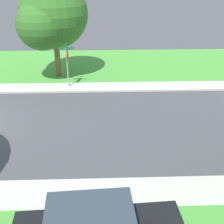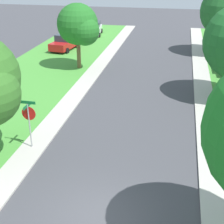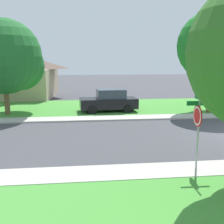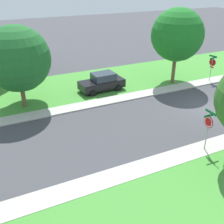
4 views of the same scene
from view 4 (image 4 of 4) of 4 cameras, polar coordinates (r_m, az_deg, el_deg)
The scene contains 10 objects.
ground_plane at distance 24.33m, azimuth 18.81°, elevation 0.87°, with size 120.00×120.00×0.00m, color #424247.
sidewalk_east at distance 22.74m, azimuth -12.73°, elevation -0.02°, with size 1.40×56.00×0.10m, color #B7B2A8.
lawn_east at distance 26.97m, azimuth -15.16°, elevation 4.04°, with size 8.00×56.00×0.08m, color #479338.
sidewalk_west at distance 15.13m, azimuth -3.76°, elevation -14.68°, with size 1.40×56.00×0.10m, color #B7B2A8.
stop_sign_near_corner at distance 30.10m, azimuth 20.22°, elevation 9.40°, with size 0.91×0.91×2.77m.
stop_sign_far_corner at distance 17.67m, azimuth 19.53°, elevation -2.42°, with size 0.92×0.92×2.77m.
car_black_kerbside_mid at distance 26.17m, azimuth -2.07°, elevation 6.25°, with size 2.23×4.40×1.76m.
tree_sidewalk_far at distance 23.29m, azimuth -18.77°, elevation 10.34°, with size 5.63×5.24×6.79m.
tree_corner_large at distance 28.09m, azimuth 13.43°, elevation 15.25°, with size 5.42×5.05×7.45m.
fire_hydrant at distance 29.03m, azimuth 12.61°, elevation 6.81°, with size 0.38×0.22×0.83m.
Camera 4 is at (-15.32, 16.00, 10.06)m, focal length 43.66 mm.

